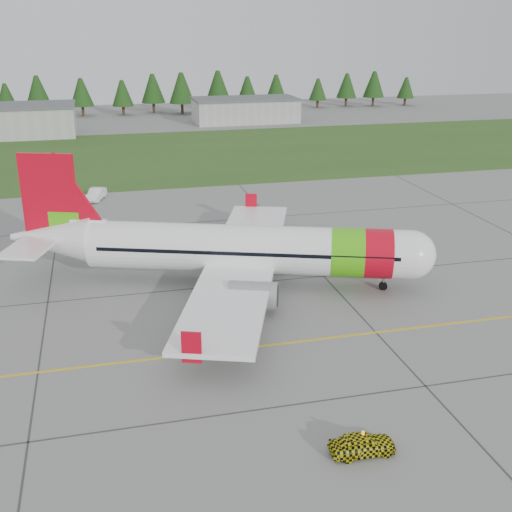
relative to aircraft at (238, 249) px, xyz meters
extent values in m
plane|color=gray|center=(-1.71, -20.12, -3.38)|extent=(320.00, 320.00, 0.00)
cylinder|color=white|center=(0.89, -0.32, 0.05)|extent=(28.53, 13.79, 4.32)
sphere|color=white|center=(14.43, -5.18, 0.05)|extent=(4.32, 4.32, 4.32)
cone|color=white|center=(-16.29, 5.85, 0.43)|extent=(8.75, 6.68, 4.32)
cube|color=black|center=(14.74, -5.30, 0.43)|extent=(2.64, 3.31, 0.62)
cylinder|color=#4CC50E|center=(9.22, -3.31, 0.05)|extent=(4.19, 5.11, 4.40)
cylinder|color=red|center=(11.72, -4.21, 0.05)|extent=(3.78, 4.96, 4.40)
cube|color=white|center=(0.37, -0.13, -1.17)|extent=(17.70, 35.38, 0.40)
cube|color=red|center=(5.28, 16.80, -0.56)|extent=(1.32, 0.64, 2.21)
cube|color=red|center=(-6.62, -16.32, -0.56)|extent=(1.32, 0.64, 2.21)
cylinder|color=gray|center=(3.99, 5.03, -1.78)|extent=(4.53, 3.53, 2.32)
cylinder|color=gray|center=(-0.13, -6.42, -1.78)|extent=(4.53, 3.53, 2.32)
cube|color=red|center=(-16.08, 5.78, 4.14)|extent=(4.92, 2.10, 8.41)
cube|color=#4CC50E|center=(-14.94, 5.37, 1.71)|extent=(2.86, 1.41, 2.66)
cube|color=white|center=(-16.81, 6.04, 0.71)|extent=(7.64, 13.17, 0.24)
cylinder|color=slate|center=(12.34, -4.44, -2.61)|extent=(0.20, 0.20, 1.55)
cylinder|color=black|center=(12.34, -4.44, -3.01)|extent=(0.81, 0.55, 0.75)
cylinder|color=slate|center=(0.38, 3.16, -2.33)|extent=(0.24, 0.24, 2.10)
cylinder|color=black|center=(-0.04, 3.31, -2.81)|extent=(1.25, 0.86, 1.15)
cylinder|color=slate|center=(-1.72, -2.67, -2.33)|extent=(0.24, 0.24, 2.10)
cylinder|color=black|center=(-2.14, -2.52, -2.81)|extent=(1.25, 0.86, 1.15)
imported|color=yellow|center=(1.44, -25.64, -1.52)|extent=(1.31, 1.54, 3.72)
imported|color=white|center=(-12.22, 33.35, -1.01)|extent=(2.05, 1.99, 4.75)
cube|color=#30561E|center=(-1.71, 61.88, -3.37)|extent=(320.00, 50.00, 0.03)
cube|color=gold|center=(-1.71, -12.12, -3.37)|extent=(120.00, 0.25, 0.02)
cube|color=#A8A8A3|center=(23.29, 97.88, -0.78)|extent=(24.00, 12.00, 5.20)
camera|label=1|loc=(-11.42, -53.09, 19.28)|focal=45.00mm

